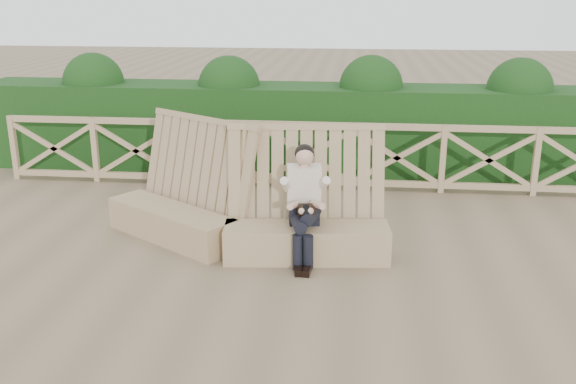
# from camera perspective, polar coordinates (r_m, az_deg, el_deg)

# --- Properties ---
(ground) EXTENTS (60.00, 60.00, 0.00)m
(ground) POSITION_cam_1_polar(r_m,az_deg,el_deg) (7.27, -0.57, -7.72)
(ground) COLOR brown
(ground) RESTS_ON ground
(bench) EXTENTS (3.75, 1.76, 1.56)m
(bench) POSITION_cam_1_polar(r_m,az_deg,el_deg) (8.05, -4.38, -2.23)
(bench) COLOR #967855
(bench) RESTS_ON ground
(woman) EXTENTS (0.44, 0.88, 1.39)m
(woman) POSITION_cam_1_polar(r_m,az_deg,el_deg) (7.57, 1.44, -0.71)
(woman) COLOR black
(woman) RESTS_ON ground
(guardrail) EXTENTS (10.10, 0.09, 1.10)m
(guardrail) POSITION_cam_1_polar(r_m,az_deg,el_deg) (10.38, 1.73, 3.29)
(guardrail) COLOR #917554
(guardrail) RESTS_ON ground
(hedge) EXTENTS (12.00, 1.20, 1.50)m
(hedge) POSITION_cam_1_polar(r_m,az_deg,el_deg) (11.50, 2.22, 5.70)
(hedge) COLOR black
(hedge) RESTS_ON ground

